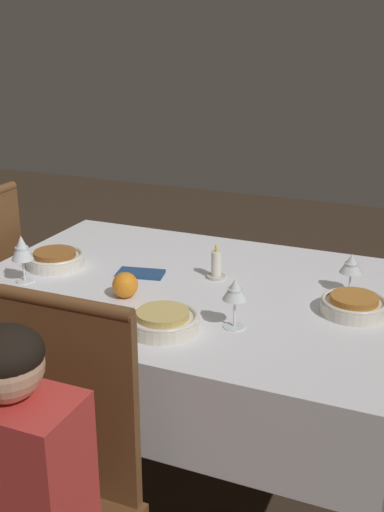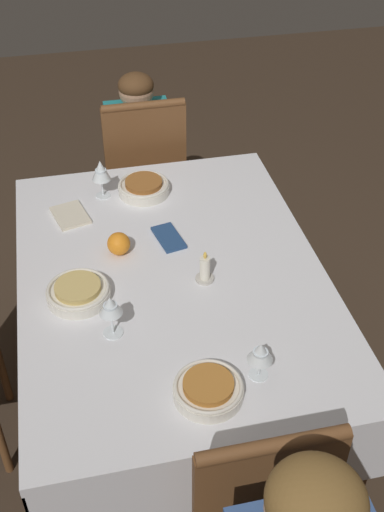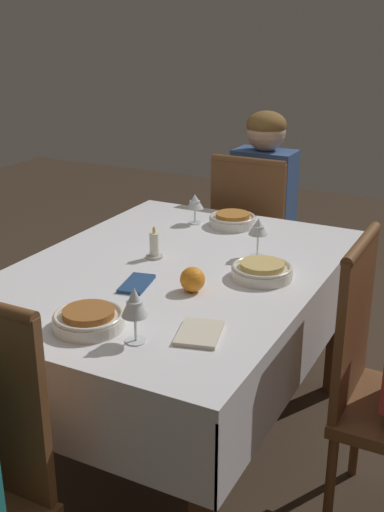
# 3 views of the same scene
# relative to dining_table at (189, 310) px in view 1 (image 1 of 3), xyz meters

# --- Properties ---
(ground_plane) EXTENTS (8.00, 8.00, 0.00)m
(ground_plane) POSITION_rel_dining_table_xyz_m (0.00, 0.00, -0.66)
(ground_plane) COLOR #3D2D21
(dining_table) EXTENTS (1.44, 1.04, 0.75)m
(dining_table) POSITION_rel_dining_table_xyz_m (0.00, 0.00, 0.00)
(dining_table) COLOR silver
(dining_table) RESTS_ON ground_plane
(chair_north) EXTENTS (0.40, 0.40, 0.97)m
(chair_north) POSITION_rel_dining_table_xyz_m (0.03, 0.77, -0.14)
(chair_north) COLOR brown
(chair_north) RESTS_ON ground_plane
(bowl_west) EXTENTS (0.20, 0.20, 0.06)m
(bowl_west) POSITION_rel_dining_table_xyz_m (-0.54, -0.00, 0.12)
(bowl_west) COLOR silver
(bowl_west) RESTS_ON dining_table
(wine_glass_west) EXTENTS (0.07, 0.07, 0.13)m
(wine_glass_west) POSITION_rel_dining_table_xyz_m (-0.50, -0.16, 0.18)
(wine_glass_west) COLOR white
(wine_glass_west) RESTS_ON dining_table
(bowl_east) EXTENTS (0.21, 0.21, 0.06)m
(bowl_east) POSITION_rel_dining_table_xyz_m (0.51, 0.01, 0.12)
(bowl_east) COLOR silver
(bowl_east) RESTS_ON dining_table
(wine_glass_east) EXTENTS (0.07, 0.07, 0.16)m
(wine_glass_east) POSITION_rel_dining_table_xyz_m (0.53, 0.18, 0.20)
(wine_glass_east) COLOR white
(wine_glass_east) RESTS_ON dining_table
(bowl_north) EXTENTS (0.21, 0.21, 0.06)m
(bowl_north) POSITION_rel_dining_table_xyz_m (-0.06, 0.32, 0.12)
(bowl_north) COLOR silver
(bowl_north) RESTS_ON dining_table
(wine_glass_north) EXTENTS (0.07, 0.07, 0.15)m
(wine_glass_north) POSITION_rel_dining_table_xyz_m (-0.24, 0.23, 0.20)
(wine_glass_north) COLOR white
(wine_glass_north) RESTS_ON dining_table
(candle_centerpiece) EXTENTS (0.06, 0.06, 0.12)m
(candle_centerpiece) POSITION_rel_dining_table_xyz_m (-0.06, -0.10, 0.13)
(candle_centerpiece) COLOR beige
(candle_centerpiece) RESTS_ON dining_table
(orange_fruit) EXTENTS (0.08, 0.08, 0.08)m
(orange_fruit) POSITION_rel_dining_table_xyz_m (0.15, 0.16, 0.13)
(orange_fruit) COLOR orange
(orange_fruit) RESTS_ON dining_table
(napkin_red_folded) EXTENTS (0.18, 0.15, 0.01)m
(napkin_red_folded) POSITION_rel_dining_table_xyz_m (0.41, 0.32, 0.09)
(napkin_red_folded) COLOR beige
(napkin_red_folded) RESTS_ON dining_table
(napkin_spare_side) EXTENTS (0.17, 0.11, 0.01)m
(napkin_spare_side) POSITION_rel_dining_table_xyz_m (0.19, -0.03, 0.09)
(napkin_spare_side) COLOR navy
(napkin_spare_side) RESTS_ON dining_table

